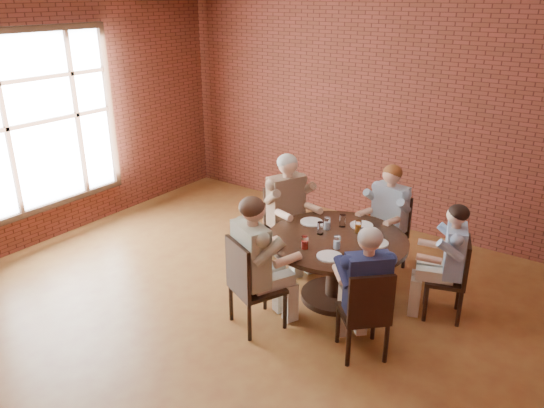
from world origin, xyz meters
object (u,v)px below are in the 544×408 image
Objects in this scene: chair_d at (249,282)px; diner_d at (257,263)px; chair_c at (284,222)px; diner_e at (364,292)px; diner_b at (386,219)px; chair_e at (366,311)px; diner_c at (289,211)px; diner_a at (447,262)px; chair_b at (389,229)px; dining_table at (337,256)px; smartphone at (353,256)px; chair_a at (453,275)px.

diner_d is (0.04, 0.09, 0.18)m from chair_d.
diner_e is (1.66, -1.13, 0.13)m from chair_c.
diner_b reaches higher than chair_e.
chair_c is 2.09m from chair_e.
diner_c is 1.91m from diner_e.
diner_c is at bearing -109.45° from diner_a.
diner_e is at bearing -64.97° from chair_b.
diner_c is (0.09, -0.04, 0.18)m from chair_c.
diner_b is 0.94× the size of diner_d.
diner_a reaches higher than chair_c.
chair_d is at bearing -97.90° from chair_b.
diner_e reaches higher than diner_a.
diner_e is at bearing -145.08° from diner_d.
chair_b is 1.25m from diner_c.
chair_d is 0.75× the size of diner_e.
chair_d is at bearing 90.00° from diner_d.
diner_c is (-0.90, 0.39, 0.18)m from dining_table.
chair_d is at bearing -98.23° from diner_b.
diner_d reaches higher than smartphone.
dining_table is 1.62× the size of chair_b.
diner_d is 1.10m from diner_e.
chair_a is at bearing 90.00° from diner_a.
diner_d is at bearing -121.54° from smartphone.
diner_a is (1.08, 0.37, 0.11)m from dining_table.
chair_a is 6.63× the size of smartphone.
diner_d is at bearing -69.00° from chair_a.
diner_c is at bearing 169.95° from smartphone.
dining_table is 1.09m from chair_d.
diner_a reaches higher than chair_d.
diner_a is 1.14m from diner_e.
diner_b is 1.18m from diner_c.
diner_d reaches higher than chair_a.
chair_e is (0.59, -1.72, -0.16)m from diner_b.
chair_e is at bearing -39.03° from chair_a.
chair_e is at bearing -101.05° from chair_c.
chair_d is (-0.44, -0.99, -0.00)m from dining_table.
chair_e is 0.18m from diner_e.
diner_c is at bearing -79.24° from chair_e.
chair_b is 1.01× the size of chair_e.
diner_b is (-0.01, -0.08, 0.16)m from chair_b.
smartphone is at bearing -93.97° from chair_e.
chair_d is at bearing -67.83° from chair_a.
diner_c is at bearing -139.79° from chair_b.
diner_d is at bearing -68.20° from diner_a.
dining_table is 1.68× the size of chair_a.
diner_b reaches higher than dining_table.
chair_a is 1.10m from smartphone.
chair_a is 0.92× the size of chair_c.
diner_a reaches higher than dining_table.
chair_c is 2.01m from diner_e.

